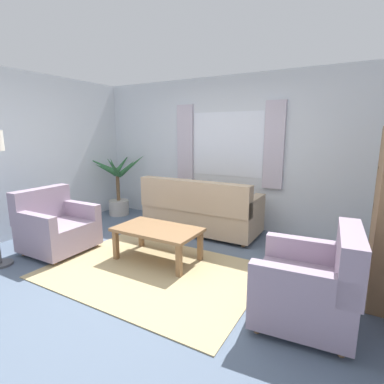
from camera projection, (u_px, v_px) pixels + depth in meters
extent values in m
plane|color=slate|center=(152.00, 272.00, 3.57)|extent=(6.24, 6.24, 0.00)
cube|color=silver|center=(228.00, 153.00, 5.23)|extent=(5.32, 0.12, 2.60)
cube|color=silver|center=(13.00, 156.00, 4.60)|extent=(0.12, 4.40, 2.60)
cube|color=white|center=(227.00, 144.00, 5.15)|extent=(1.30, 0.01, 1.10)
cube|color=silver|center=(185.00, 144.00, 5.53)|extent=(0.32, 0.06, 1.40)
cube|color=silver|center=(274.00, 145.00, 4.72)|extent=(0.32, 0.06, 1.40)
cube|color=tan|center=(152.00, 271.00, 3.57)|extent=(2.50, 1.77, 0.01)
cube|color=tan|center=(202.00, 217.00, 4.98)|extent=(1.90, 0.80, 0.38)
cube|color=tan|center=(193.00, 196.00, 4.62)|extent=(1.90, 0.20, 0.48)
cube|color=tan|center=(253.00, 206.00, 4.49)|extent=(0.16, 0.80, 0.24)
cube|color=tan|center=(160.00, 194.00, 5.34)|extent=(0.16, 0.80, 0.24)
cylinder|color=olive|center=(256.00, 233.00, 4.86)|extent=(0.06, 0.06, 0.06)
cylinder|color=olive|center=(170.00, 218.00, 5.69)|extent=(0.06, 0.06, 0.06)
cylinder|color=olive|center=(243.00, 245.00, 4.35)|extent=(0.06, 0.06, 0.06)
cylinder|color=olive|center=(151.00, 227.00, 5.18)|extent=(0.06, 0.06, 0.06)
cube|color=#998499|center=(60.00, 235.00, 4.15)|extent=(0.81, 0.85, 0.36)
cube|color=#998499|center=(42.00, 204.00, 4.22)|extent=(0.19, 0.84, 0.46)
cube|color=#998499|center=(33.00, 222.00, 3.78)|extent=(0.80, 0.13, 0.22)
cube|color=#998499|center=(79.00, 209.00, 4.40)|extent=(0.80, 0.13, 0.22)
cylinder|color=olive|center=(54.00, 263.00, 3.74)|extent=(0.05, 0.05, 0.06)
cylinder|color=olive|center=(95.00, 245.00, 4.33)|extent=(0.05, 0.05, 0.06)
cylinder|color=olive|center=(24.00, 253.00, 4.05)|extent=(0.05, 0.05, 0.06)
cylinder|color=olive|center=(66.00, 238.00, 4.63)|extent=(0.05, 0.05, 0.06)
cube|color=#998499|center=(303.00, 295.00, 2.61)|extent=(0.87, 0.90, 0.36)
cube|color=#998499|center=(349.00, 258.00, 2.40)|extent=(0.25, 0.85, 0.46)
cube|color=#998499|center=(308.00, 250.00, 2.88)|extent=(0.81, 0.19, 0.22)
cube|color=#998499|center=(301.00, 283.00, 2.24)|extent=(0.81, 0.19, 0.22)
cylinder|color=olive|center=(272.00, 290.00, 3.09)|extent=(0.05, 0.05, 0.06)
cylinder|color=olive|center=(257.00, 329.00, 2.49)|extent=(0.05, 0.05, 0.06)
cylinder|color=olive|center=(340.00, 305.00, 2.83)|extent=(0.05, 0.05, 0.06)
cylinder|color=olive|center=(342.00, 352.00, 2.22)|extent=(0.05, 0.05, 0.06)
cube|color=olive|center=(157.00, 230.00, 3.82)|extent=(1.10, 0.64, 0.04)
cube|color=olive|center=(116.00, 245.00, 3.88)|extent=(0.06, 0.06, 0.40)
cube|color=olive|center=(179.00, 261.00, 3.40)|extent=(0.06, 0.06, 0.40)
cube|color=olive|center=(141.00, 234.00, 4.32)|extent=(0.06, 0.06, 0.40)
cube|color=olive|center=(200.00, 246.00, 3.85)|extent=(0.06, 0.06, 0.40)
cylinder|color=#B7B2A8|center=(119.00, 207.00, 6.04)|extent=(0.40, 0.40, 0.30)
cylinder|color=brown|center=(118.00, 188.00, 5.96)|extent=(0.07, 0.07, 0.49)
cone|color=#2D6638|center=(127.00, 168.00, 5.74)|extent=(0.48, 0.12, 0.39)
cone|color=#2D6638|center=(133.00, 165.00, 5.99)|extent=(0.36, 0.53, 0.47)
cone|color=#2D6638|center=(123.00, 163.00, 6.19)|extent=(0.26, 0.62, 0.44)
cone|color=#2D6638|center=(113.00, 166.00, 6.09)|extent=(0.46, 0.33, 0.40)
cone|color=#2D6638|center=(102.00, 165.00, 5.91)|extent=(0.59, 0.34, 0.38)
cone|color=#2D6638|center=(105.00, 169.00, 5.73)|extent=(0.23, 0.47, 0.34)
cone|color=#2D6638|center=(113.00, 167.00, 5.54)|extent=(0.34, 0.56, 0.48)
cube|color=olive|center=(376.00, 214.00, 2.98)|extent=(0.02, 0.90, 1.70)
cube|color=olive|center=(381.00, 293.00, 3.07)|extent=(0.30, 0.86, 0.02)
cylinder|color=#4C4C51|center=(1.00, 264.00, 3.75)|extent=(0.28, 0.28, 0.03)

